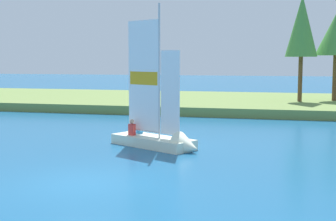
{
  "coord_description": "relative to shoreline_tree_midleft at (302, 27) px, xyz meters",
  "views": [
    {
      "loc": [
        5.87,
        -12.86,
        3.71
      ],
      "look_at": [
        0.19,
        9.71,
        1.2
      ],
      "focal_mm": 50.12,
      "sensor_mm": 36.0,
      "label": 1
    }
  ],
  "objects": [
    {
      "name": "sailboat",
      "position": [
        -5.97,
        -17.55,
        -5.66
      ],
      "size": [
        4.47,
        3.18,
        6.44
      ],
      "rotation": [
        0.0,
        0.0,
        -0.49
      ],
      "color": "silver",
      "rests_on": "ground"
    },
    {
      "name": "shore_bank",
      "position": [
        -6.9,
        1.49,
        -5.86
      ],
      "size": [
        80.0,
        15.94,
        0.62
      ],
      "primitive_type": "cube",
      "color": "olive",
      "rests_on": "ground"
    },
    {
      "name": "ground_plane",
      "position": [
        -6.9,
        -23.53,
        -6.17
      ],
      "size": [
        200.0,
        200.0,
        0.0
      ],
      "primitive_type": "plane",
      "color": "#195684"
    },
    {
      "name": "shoreline_tree_midleft",
      "position": [
        0.0,
        0.0,
        0.0
      ],
      "size": [
        2.35,
        2.35,
        7.86
      ],
      "color": "brown",
      "rests_on": "shore_bank"
    }
  ]
}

